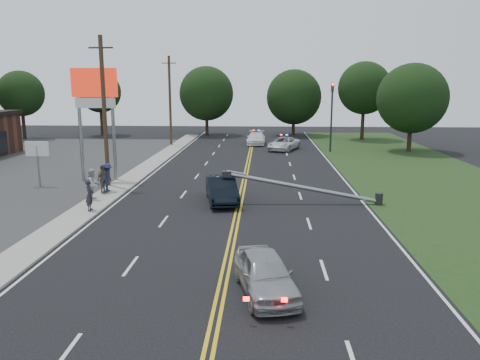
# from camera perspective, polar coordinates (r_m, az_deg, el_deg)

# --- Properties ---
(ground) EXTENTS (120.00, 120.00, 0.00)m
(ground) POSITION_cam_1_polar(r_m,az_deg,el_deg) (20.01, -1.22, -8.51)
(ground) COLOR black
(ground) RESTS_ON ground
(sidewalk) EXTENTS (1.80, 70.00, 0.12)m
(sidewalk) POSITION_cam_1_polar(r_m,az_deg,el_deg) (31.11, -15.48, -1.50)
(sidewalk) COLOR gray
(sidewalk) RESTS_ON ground
(grass_verge) EXTENTS (12.00, 80.00, 0.01)m
(grass_verge) POSITION_cam_1_polar(r_m,az_deg,el_deg) (31.93, 25.17, -1.96)
(grass_verge) COLOR #1B3113
(grass_verge) RESTS_ON ground
(centerline_yellow) EXTENTS (0.36, 80.00, 0.00)m
(centerline_yellow) POSITION_cam_1_polar(r_m,az_deg,el_deg) (29.58, 0.17, -1.84)
(centerline_yellow) COLOR gold
(centerline_yellow) RESTS_ON ground
(pylon_sign) EXTENTS (3.20, 0.35, 8.00)m
(pylon_sign) POSITION_cam_1_polar(r_m,az_deg,el_deg) (34.84, -17.26, 9.62)
(pylon_sign) COLOR gray
(pylon_sign) RESTS_ON ground
(small_sign) EXTENTS (1.60, 0.14, 3.10)m
(small_sign) POSITION_cam_1_polar(r_m,az_deg,el_deg) (34.67, -23.47, 3.09)
(small_sign) COLOR gray
(small_sign) RESTS_ON ground
(traffic_signal) EXTENTS (0.28, 0.41, 7.05)m
(traffic_signal) POSITION_cam_1_polar(r_m,az_deg,el_deg) (49.30, 11.11, 8.25)
(traffic_signal) COLOR #2D2D30
(traffic_signal) RESTS_ON ground
(fallen_streetlight) EXTENTS (9.36, 0.44, 1.91)m
(fallen_streetlight) POSITION_cam_1_polar(r_m,az_deg,el_deg) (27.54, 8.71, -1.05)
(fallen_streetlight) COLOR #2D2D30
(fallen_streetlight) RESTS_ON ground
(utility_pole_mid) EXTENTS (1.60, 0.28, 10.00)m
(utility_pole_mid) POSITION_cam_1_polar(r_m,az_deg,el_deg) (32.56, -16.20, 7.97)
(utility_pole_mid) COLOR #382619
(utility_pole_mid) RESTS_ON ground
(utility_pole_far) EXTENTS (1.60, 0.28, 10.00)m
(utility_pole_far) POSITION_cam_1_polar(r_m,az_deg,el_deg) (53.82, -8.53, 9.53)
(utility_pole_far) COLOR #382619
(utility_pole_far) RESTS_ON ground
(tree_4) EXTENTS (5.69, 5.69, 8.61)m
(tree_4) POSITION_cam_1_polar(r_m,az_deg,el_deg) (65.75, -25.16, 9.51)
(tree_4) COLOR black
(tree_4) RESTS_ON ground
(tree_5) EXTENTS (5.59, 5.59, 8.70)m
(tree_5) POSITION_cam_1_polar(r_m,az_deg,el_deg) (67.10, -16.70, 10.24)
(tree_5) COLOR black
(tree_5) RESTS_ON ground
(tree_6) EXTENTS (7.35, 7.35, 9.35)m
(tree_6) POSITION_cam_1_polar(r_m,az_deg,el_deg) (64.90, -4.12, 10.46)
(tree_6) COLOR black
(tree_6) RESTS_ON ground
(tree_7) EXTENTS (7.44, 7.44, 8.92)m
(tree_7) POSITION_cam_1_polar(r_m,az_deg,el_deg) (64.94, 6.60, 10.01)
(tree_7) COLOR black
(tree_7) RESTS_ON ground
(tree_8) EXTENTS (6.57, 6.57, 9.73)m
(tree_8) POSITION_cam_1_polar(r_m,az_deg,el_deg) (61.51, 14.93, 10.77)
(tree_8) COLOR black
(tree_8) RESTS_ON ground
(tree_9) EXTENTS (7.13, 7.13, 9.05)m
(tree_9) POSITION_cam_1_polar(r_m,az_deg,el_deg) (51.59, 20.27, 9.32)
(tree_9) COLOR black
(tree_9) RESTS_ON ground
(crashed_sedan) EXTENTS (2.48, 4.86, 1.53)m
(crashed_sedan) POSITION_cam_1_polar(r_m,az_deg,el_deg) (27.71, -2.24, -1.17)
(crashed_sedan) COLOR black
(crashed_sedan) RESTS_ON ground
(waiting_sedan) EXTENTS (2.53, 4.35, 1.39)m
(waiting_sedan) POSITION_cam_1_polar(r_m,az_deg,el_deg) (15.89, 3.08, -11.30)
(waiting_sedan) COLOR #9D9FA4
(waiting_sedan) RESTS_ON ground
(emergency_a) EXTENTS (3.99, 5.44, 1.38)m
(emergency_a) POSITION_cam_1_polar(r_m,az_deg,el_deg) (50.13, 5.36, 4.43)
(emergency_a) COLOR silver
(emergency_a) RESTS_ON ground
(emergency_b) EXTENTS (2.13, 5.07, 1.46)m
(emergency_b) POSITION_cam_1_polar(r_m,az_deg,el_deg) (54.80, 1.97, 5.12)
(emergency_b) COLOR white
(emergency_b) RESTS_ON ground
(bystander_a) EXTENTS (0.48, 0.67, 1.73)m
(bystander_a) POSITION_cam_1_polar(r_m,az_deg,el_deg) (26.66, -17.87, -1.76)
(bystander_a) COLOR #29272F
(bystander_a) RESTS_ON sidewalk
(bystander_b) EXTENTS (0.82, 0.99, 1.86)m
(bystander_b) POSITION_cam_1_polar(r_m,az_deg,el_deg) (29.20, -17.50, -0.47)
(bystander_b) COLOR #B7B7BD
(bystander_b) RESTS_ON sidewalk
(bystander_c) EXTENTS (0.77, 1.22, 1.81)m
(bystander_c) POSITION_cam_1_polar(r_m,az_deg,el_deg) (31.13, -15.83, 0.30)
(bystander_c) COLOR #1C2447
(bystander_c) RESTS_ON sidewalk
(bystander_d) EXTENTS (0.69, 1.15, 1.83)m
(bystander_d) POSITION_cam_1_polar(r_m,az_deg,el_deg) (30.70, -16.38, 0.13)
(bystander_d) COLOR #5F514C
(bystander_d) RESTS_ON sidewalk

